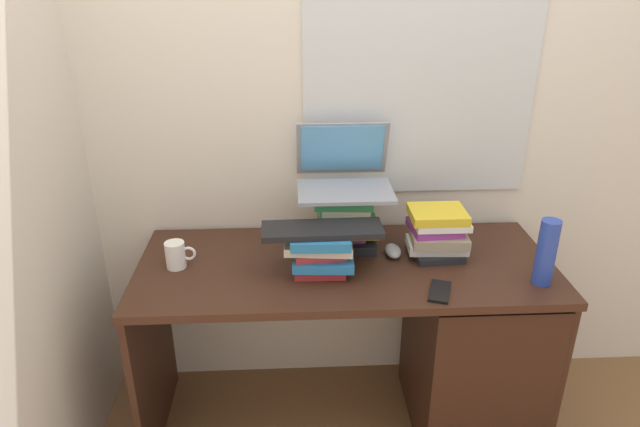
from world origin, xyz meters
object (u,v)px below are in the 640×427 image
Objects in this scene: book_stack_side at (437,233)px; keyboard at (322,230)px; mug at (176,255)px; cell_phone at (440,291)px; desk at (444,339)px; laptop at (344,173)px; water_bottle at (546,252)px; computer_mouse at (393,251)px; book_stack_keyboard_riser at (321,251)px; book_stack_tall at (345,220)px.

book_stack_side reaches higher than keyboard.
book_stack_side is at bearing 2.85° from mug.
desk is at bearing 82.73° from cell_phone.
laptop is 0.77m from water_bottle.
computer_mouse is (-0.16, 0.00, -0.07)m from book_stack_side.
keyboard is at bearing -40.53° from book_stack_keyboard_riser.
book_stack_tall is 0.35m from book_stack_side.
water_bottle reaches higher than keyboard.
laptop is 0.30m from keyboard.
computer_mouse is at bearing -39.19° from laptop.
water_bottle is (0.66, -0.30, 0.00)m from book_stack_tall.
mug is at bearing -162.65° from laptop.
book_stack_tall is 0.72m from water_bottle.
laptop is 3.22× the size of mug.
desk is at bearing -19.20° from computer_mouse.
book_stack_side is at bearing 144.92° from water_bottle.
keyboard is (0.01, -0.00, 0.08)m from book_stack_keyboard_riser.
laptop is at bearing 150.67° from water_bottle.
cell_phone is (0.29, -0.42, -0.28)m from laptop.
desk is 11.25× the size of cell_phone.
desk is 14.71× the size of computer_mouse.
laptop reaches higher than mug.
book_stack_keyboard_riser is 2.42× the size of computer_mouse.
desk is 0.55m from water_bottle.
cell_phone is (0.29, -0.35, -0.11)m from book_stack_tall.
cell_phone is (0.11, -0.27, -0.01)m from computer_mouse.
computer_mouse is at bearing 3.59° from mug.
book_stack_keyboard_riser is at bearing 171.21° from water_bottle.
book_stack_tall reaches higher than computer_mouse.
desk is 0.44m from book_stack_side.
laptop reaches higher than computer_mouse.
computer_mouse is 0.80m from mug.
laptop is at bearing 140.81° from computer_mouse.
book_stack_tall is 2.25× the size of mug.
computer_mouse is 0.94× the size of mug.
book_stack_tall is at bearing 11.60° from mug.
water_bottle is at bearing -25.10° from computer_mouse.
cell_phone is at bearing -100.52° from book_stack_side.
computer_mouse is at bearing -23.66° from book_stack_tall.
book_stack_side reaches higher than desk.
water_bottle reaches higher than computer_mouse.
water_bottle is at bearing -35.08° from book_stack_side.
book_stack_side is (-0.05, 0.07, 0.43)m from desk.
water_bottle reaches higher than book_stack_keyboard_riser.
keyboard is 1.77× the size of water_bottle.
cell_phone reaches higher than desk.
water_bottle is at bearing -24.71° from book_stack_tall.
book_stack_tall reaches higher than keyboard.
water_bottle is (0.27, -0.15, 0.46)m from desk.
book_stack_keyboard_riser is 1.12× the size of book_stack_side.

